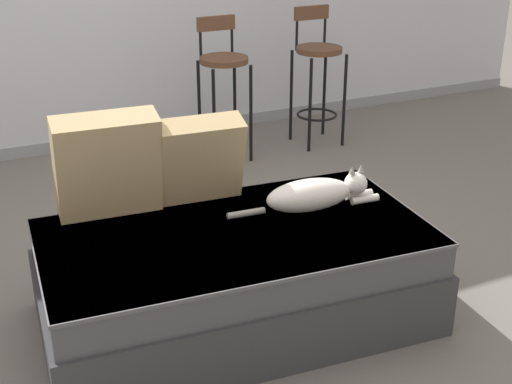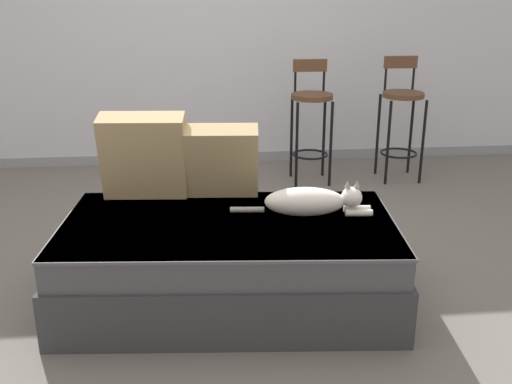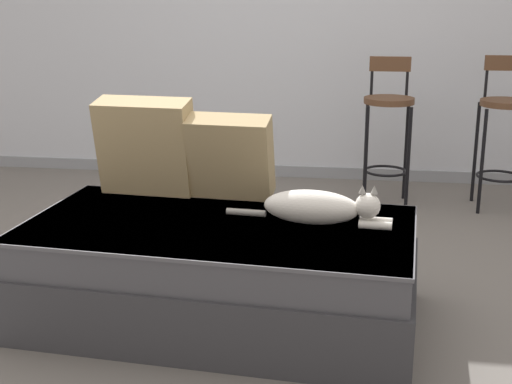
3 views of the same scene
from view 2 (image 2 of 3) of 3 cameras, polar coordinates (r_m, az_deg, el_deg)
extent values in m
plane|color=#66605B|center=(3.61, -2.86, -7.15)|extent=(16.00, 16.00, 0.00)
cube|color=silver|center=(5.48, -4.31, 16.17)|extent=(8.00, 0.10, 2.60)
cube|color=gray|center=(5.64, -3.98, 3.31)|extent=(8.00, 0.02, 0.09)
cube|color=#353539|center=(3.18, -2.54, -8.02)|extent=(1.79, 1.07, 0.29)
cube|color=#47474C|center=(3.09, -2.60, -4.25)|extent=(1.75, 1.03, 0.16)
cube|color=#525257|center=(3.06, -2.62, -2.98)|extent=(1.76, 1.04, 0.02)
cube|color=tan|center=(3.37, -10.62, 3.41)|extent=(0.48, 0.28, 0.49)
cube|color=tan|center=(3.33, -3.26, 2.98)|extent=(0.42, 0.27, 0.42)
ellipsoid|color=white|center=(3.12, 4.67, -0.91)|extent=(0.43, 0.20, 0.15)
sphere|color=white|center=(3.14, 9.09, -0.50)|extent=(0.11, 0.11, 0.11)
cone|color=gray|center=(3.11, 8.72, 0.74)|extent=(0.03, 0.03, 0.04)
cone|color=gray|center=(3.13, 9.60, 0.77)|extent=(0.03, 0.03, 0.04)
cylinder|color=white|center=(3.15, 9.77, -1.97)|extent=(0.14, 0.05, 0.04)
cylinder|color=white|center=(3.20, 9.58, -1.57)|extent=(0.14, 0.05, 0.04)
cylinder|color=gray|center=(3.15, -0.85, -1.69)|extent=(0.18, 0.04, 0.03)
cylinder|color=black|center=(4.87, 3.90, 4.44)|extent=(0.02, 0.02, 0.70)
cylinder|color=black|center=(4.92, 7.14, 4.50)|extent=(0.02, 0.02, 0.70)
cylinder|color=black|center=(5.14, 3.40, 5.25)|extent=(0.02, 0.02, 0.70)
cylinder|color=black|center=(5.19, 6.48, 5.30)|extent=(0.02, 0.02, 0.70)
torus|color=black|center=(5.06, 5.19, 3.59)|extent=(0.30, 0.30, 0.02)
cylinder|color=brown|center=(4.95, 5.36, 9.06)|extent=(0.34, 0.34, 0.04)
cylinder|color=black|center=(5.04, 3.76, 10.51)|extent=(0.02, 0.02, 0.25)
cylinder|color=black|center=(5.08, 6.48, 10.50)|extent=(0.02, 0.02, 0.25)
cube|color=brown|center=(5.04, 5.17, 11.92)|extent=(0.28, 0.03, 0.10)
cylinder|color=black|center=(5.04, 12.47, 4.54)|extent=(0.02, 0.02, 0.70)
cylinder|color=black|center=(5.14, 15.61, 4.56)|extent=(0.02, 0.02, 0.70)
cylinder|color=black|center=(5.31, 11.52, 5.37)|extent=(0.02, 0.02, 0.70)
cylinder|color=black|center=(5.41, 14.53, 5.38)|extent=(0.02, 0.02, 0.70)
torus|color=black|center=(5.26, 13.42, 3.63)|extent=(0.31, 0.31, 0.02)
cylinder|color=brown|center=(5.15, 13.86, 8.99)|extent=(0.34, 0.34, 0.04)
cylinder|color=black|center=(5.21, 12.23, 10.52)|extent=(0.02, 0.02, 0.27)
cylinder|color=black|center=(5.29, 14.76, 10.45)|extent=(0.02, 0.02, 0.27)
cube|color=brown|center=(5.23, 13.62, 11.93)|extent=(0.28, 0.03, 0.10)
camera|label=1|loc=(1.05, -86.19, 16.05)|focal=50.00mm
camera|label=3|loc=(0.75, 87.36, -13.52)|focal=50.00mm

